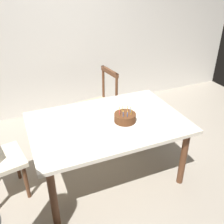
{
  "coord_description": "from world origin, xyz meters",
  "views": [
    {
      "loc": [
        -0.84,
        -2.1,
        2.09
      ],
      "look_at": [
        0.05,
        0.0,
        0.83
      ],
      "focal_mm": 40.56,
      "sensor_mm": 36.0,
      "label": 1
    }
  ],
  "objects_px": {
    "plate_far_side": "(93,112)",
    "chair_spindle_back": "(99,105)",
    "plate_near_celebrant": "(73,143)",
    "birthday_cake": "(125,118)",
    "dining_table": "(108,128)"
  },
  "relations": [
    {
      "from": "plate_far_side",
      "to": "chair_spindle_back",
      "type": "distance_m",
      "value": 0.74
    },
    {
      "from": "chair_spindle_back",
      "to": "plate_near_celebrant",
      "type": "bearing_deg",
      "value": -121.06
    },
    {
      "from": "birthday_cake",
      "to": "plate_far_side",
      "type": "relative_size",
      "value": 1.27
    },
    {
      "from": "plate_near_celebrant",
      "to": "chair_spindle_back",
      "type": "relative_size",
      "value": 0.23
    },
    {
      "from": "birthday_cake",
      "to": "chair_spindle_back",
      "type": "relative_size",
      "value": 0.29
    },
    {
      "from": "chair_spindle_back",
      "to": "dining_table",
      "type": "bearing_deg",
      "value": -104.49
    },
    {
      "from": "dining_table",
      "to": "chair_spindle_back",
      "type": "height_order",
      "value": "chair_spindle_back"
    },
    {
      "from": "birthday_cake",
      "to": "chair_spindle_back",
      "type": "height_order",
      "value": "chair_spindle_back"
    },
    {
      "from": "dining_table",
      "to": "birthday_cake",
      "type": "relative_size",
      "value": 5.71
    },
    {
      "from": "dining_table",
      "to": "plate_far_side",
      "type": "relative_size",
      "value": 7.27
    },
    {
      "from": "birthday_cake",
      "to": "chair_spindle_back",
      "type": "bearing_deg",
      "value": 86.17
    },
    {
      "from": "plate_near_celebrant",
      "to": "plate_far_side",
      "type": "height_order",
      "value": "same"
    },
    {
      "from": "birthday_cake",
      "to": "plate_near_celebrant",
      "type": "xyz_separation_m",
      "value": [
        -0.6,
        -0.15,
        -0.04
      ]
    },
    {
      "from": "birthday_cake",
      "to": "chair_spindle_back",
      "type": "xyz_separation_m",
      "value": [
        0.06,
        0.94,
        -0.32
      ]
    },
    {
      "from": "birthday_cake",
      "to": "plate_far_side",
      "type": "xyz_separation_m",
      "value": [
        -0.24,
        0.33,
        -0.04
      ]
    }
  ]
}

